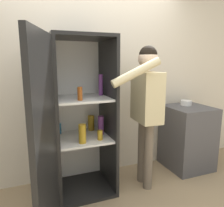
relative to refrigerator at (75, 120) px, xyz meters
name	(u,v)px	position (x,y,z in m)	size (l,w,h in m)	color
wall_back	(90,81)	(0.30, 0.47, 0.38)	(7.00, 0.06, 2.55)	beige
refrigerator	(75,120)	(0.00, 0.00, 0.00)	(0.92, 1.28, 1.80)	black
person	(146,99)	(0.83, -0.09, 0.19)	(0.67, 0.57, 1.70)	#726656
counter	(187,137)	(1.65, 0.11, -0.45)	(0.59, 0.61, 0.90)	#4C4C51
bowl	(186,103)	(1.69, 0.23, 0.04)	(0.16, 0.16, 0.07)	white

